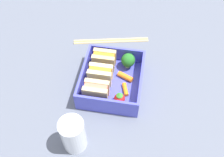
{
  "coord_description": "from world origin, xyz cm",
  "views": [
    {
      "loc": [
        -36.68,
        -6.17,
        50.71
      ],
      "look_at": [
        0.0,
        0.0,
        2.7
      ],
      "focal_mm": 40.0,
      "sensor_mm": 36.0,
      "label": 1
    }
  ],
  "objects_px": {
    "sandwich_center_left": "(100,75)",
    "sandwich_left": "(96,91)",
    "sandwich_center": "(104,60)",
    "chopstick_pair": "(111,40)",
    "strawberry_far_left": "(119,98)",
    "carrot_stick_far_left": "(125,89)",
    "drinking_glass": "(73,135)",
    "carrot_stick_left": "(125,77)",
    "broccoli_floret": "(128,60)"
  },
  "relations": [
    {
      "from": "sandwich_left",
      "to": "carrot_stick_left",
      "type": "height_order",
      "value": "sandwich_left"
    },
    {
      "from": "broccoli_floret",
      "to": "sandwich_left",
      "type": "bearing_deg",
      "value": 150.26
    },
    {
      "from": "sandwich_center",
      "to": "strawberry_far_left",
      "type": "xyz_separation_m",
      "value": [
        -0.1,
        -0.06,
        -0.01
      ]
    },
    {
      "from": "sandwich_left",
      "to": "sandwich_center",
      "type": "height_order",
      "value": "same"
    },
    {
      "from": "chopstick_pair",
      "to": "broccoli_floret",
      "type": "bearing_deg",
      "value": -148.63
    },
    {
      "from": "carrot_stick_left",
      "to": "carrot_stick_far_left",
      "type": "bearing_deg",
      "value": -172.07
    },
    {
      "from": "carrot_stick_left",
      "to": "broccoli_floret",
      "type": "relative_size",
      "value": 0.94
    },
    {
      "from": "sandwich_center_left",
      "to": "chopstick_pair",
      "type": "bearing_deg",
      "value": 0.15
    },
    {
      "from": "carrot_stick_far_left",
      "to": "chopstick_pair",
      "type": "distance_m",
      "value": 0.19
    },
    {
      "from": "sandwich_center_left",
      "to": "broccoli_floret",
      "type": "bearing_deg",
      "value": -46.72
    },
    {
      "from": "strawberry_far_left",
      "to": "drinking_glass",
      "type": "distance_m",
      "value": 0.14
    },
    {
      "from": "sandwich_center",
      "to": "strawberry_far_left",
      "type": "relative_size",
      "value": 1.8
    },
    {
      "from": "carrot_stick_far_left",
      "to": "broccoli_floret",
      "type": "bearing_deg",
      "value": 2.92
    },
    {
      "from": "strawberry_far_left",
      "to": "sandwich_center",
      "type": "bearing_deg",
      "value": 28.3
    },
    {
      "from": "drinking_glass",
      "to": "sandwich_center_left",
      "type": "bearing_deg",
      "value": -7.65
    },
    {
      "from": "sandwich_center",
      "to": "carrot_stick_left",
      "type": "height_order",
      "value": "sandwich_center"
    },
    {
      "from": "sandwich_left",
      "to": "carrot_stick_left",
      "type": "relative_size",
      "value": 1.44
    },
    {
      "from": "sandwich_center_left",
      "to": "sandwich_center",
      "type": "height_order",
      "value": "same"
    },
    {
      "from": "carrot_stick_far_left",
      "to": "chopstick_pair",
      "type": "height_order",
      "value": "carrot_stick_far_left"
    },
    {
      "from": "sandwich_left",
      "to": "broccoli_floret",
      "type": "height_order",
      "value": "sandwich_left"
    },
    {
      "from": "sandwich_center_left",
      "to": "sandwich_center",
      "type": "bearing_deg",
      "value": 0.0
    },
    {
      "from": "strawberry_far_left",
      "to": "carrot_stick_far_left",
      "type": "xyz_separation_m",
      "value": [
        0.03,
        -0.01,
        -0.01
      ]
    },
    {
      "from": "strawberry_far_left",
      "to": "carrot_stick_far_left",
      "type": "distance_m",
      "value": 0.04
    },
    {
      "from": "strawberry_far_left",
      "to": "chopstick_pair",
      "type": "relative_size",
      "value": 0.15
    },
    {
      "from": "sandwich_center",
      "to": "carrot_stick_far_left",
      "type": "height_order",
      "value": "sandwich_center"
    },
    {
      "from": "carrot_stick_far_left",
      "to": "chopstick_pair",
      "type": "relative_size",
      "value": 0.16
    },
    {
      "from": "chopstick_pair",
      "to": "drinking_glass",
      "type": "relative_size",
      "value": 2.49
    },
    {
      "from": "sandwich_center_left",
      "to": "drinking_glass",
      "type": "xyz_separation_m",
      "value": [
        -0.17,
        0.02,
        0.01
      ]
    },
    {
      "from": "sandwich_center",
      "to": "chopstick_pair",
      "type": "xyz_separation_m",
      "value": [
        0.11,
        0.0,
        -0.03
      ]
    },
    {
      "from": "strawberry_far_left",
      "to": "drinking_glass",
      "type": "relative_size",
      "value": 0.37
    },
    {
      "from": "sandwich_center",
      "to": "drinking_glass",
      "type": "distance_m",
      "value": 0.22
    },
    {
      "from": "broccoli_floret",
      "to": "drinking_glass",
      "type": "relative_size",
      "value": 0.5
    },
    {
      "from": "strawberry_far_left",
      "to": "carrot_stick_far_left",
      "type": "height_order",
      "value": "strawberry_far_left"
    },
    {
      "from": "sandwich_center_left",
      "to": "sandwich_left",
      "type": "bearing_deg",
      "value": 180.0
    },
    {
      "from": "sandwich_left",
      "to": "drinking_glass",
      "type": "xyz_separation_m",
      "value": [
        -0.12,
        0.02,
        0.01
      ]
    },
    {
      "from": "carrot_stick_far_left",
      "to": "carrot_stick_left",
      "type": "xyz_separation_m",
      "value": [
        0.04,
        0.01,
        0.0
      ]
    },
    {
      "from": "drinking_glass",
      "to": "broccoli_floret",
      "type": "bearing_deg",
      "value": -20.4
    },
    {
      "from": "sandwich_center_left",
      "to": "carrot_stick_left",
      "type": "height_order",
      "value": "sandwich_center_left"
    },
    {
      "from": "sandwich_center",
      "to": "carrot_stick_left",
      "type": "relative_size",
      "value": 1.44
    },
    {
      "from": "carrot_stick_left",
      "to": "chopstick_pair",
      "type": "bearing_deg",
      "value": 23.22
    },
    {
      "from": "broccoli_floret",
      "to": "chopstick_pair",
      "type": "height_order",
      "value": "broccoli_floret"
    },
    {
      "from": "drinking_glass",
      "to": "carrot_stick_far_left",
      "type": "bearing_deg",
      "value": -30.76
    },
    {
      "from": "carrot_stick_left",
      "to": "chopstick_pair",
      "type": "distance_m",
      "value": 0.15
    },
    {
      "from": "sandwich_center_left",
      "to": "carrot_stick_left",
      "type": "bearing_deg",
      "value": -73.01
    },
    {
      "from": "strawberry_far_left",
      "to": "chopstick_pair",
      "type": "distance_m",
      "value": 0.22
    },
    {
      "from": "carrot_stick_far_left",
      "to": "drinking_glass",
      "type": "bearing_deg",
      "value": 149.24
    },
    {
      "from": "sandwich_center",
      "to": "strawberry_far_left",
      "type": "distance_m",
      "value": 0.12
    },
    {
      "from": "sandwich_center_left",
      "to": "broccoli_floret",
      "type": "xyz_separation_m",
      "value": [
        0.06,
        -0.06,
        0.0
      ]
    },
    {
      "from": "strawberry_far_left",
      "to": "carrot_stick_far_left",
      "type": "relative_size",
      "value": 0.91
    },
    {
      "from": "chopstick_pair",
      "to": "carrot_stick_far_left",
      "type": "bearing_deg",
      "value": -159.86
    }
  ]
}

